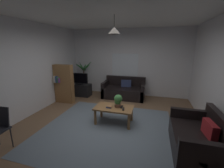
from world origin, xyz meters
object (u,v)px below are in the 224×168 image
Objects in this scene: coffee_table at (114,110)px; book_on_table_1 at (109,106)px; tv at (79,79)px; potted_palm_corner at (84,77)px; couch_under_window at (124,91)px; tv_stand at (80,90)px; remote_on_table_1 at (122,107)px; potted_plant_on_table at (118,100)px; pendant_lamp at (114,30)px; book_on_table_0 at (109,107)px; bookshelf_corner at (64,84)px; couch_right_side at (198,140)px; remote_on_table_0 at (123,109)px.

coffee_table is 8.40× the size of book_on_table_1.
potted_palm_corner reaches higher than tv.
couch_under_window is 1.63× the size of coffee_table.
tv reaches higher than coffee_table.
potted_palm_corner is at bearing 93.48° from tv_stand.
book_on_table_1 is at bearing -144.19° from coffee_table.
tv_stand is 0.62× the size of potted_palm_corner.
remote_on_table_1 is at bearing -39.36° from tv_stand.
book_on_table_1 is at bearing -51.19° from potted_palm_corner.
couch_under_window reaches higher than remote_on_table_1.
pendant_lamp reaches higher than potted_plant_on_table.
coffee_table is 1.13× the size of tv_stand.
book_on_table_0 is (0.04, -2.18, 0.20)m from couch_under_window.
tv is 0.49m from potted_palm_corner.
tv_stand is 0.64× the size of bookshelf_corner.
couch_under_window is 3.45m from couch_right_side.
bookshelf_corner is at bearing -102.37° from tv_stand.
potted_palm_corner is at bearing 128.81° from book_on_table_1.
tv is 0.52× the size of potted_palm_corner.
coffee_table is at bearing -116.57° from pendant_lamp.
couch_right_side is at bearing -17.49° from book_on_table_1.
tv reaches higher than book_on_table_1.
book_on_table_0 reaches higher than coffee_table.
book_on_table_1 is at bearing -45.45° from tv_stand.
potted_palm_corner is at bearing -127.69° from couch_right_side.
tv_stand is at bearing 137.21° from coffee_table.
book_on_table_1 is 0.28m from potted_plant_on_table.
book_on_table_0 is at bearing 171.08° from remote_on_table_0.
potted_palm_corner is (-0.03, 0.49, -0.05)m from tv.
couch_under_window reaches higher than book_on_table_0.
couch_right_side is 10.56× the size of book_on_table_0.
potted_plant_on_table is at bearing -46.74° from potted_palm_corner.
book_on_table_0 is 0.81× the size of remote_on_table_1.
couch_under_window is 13.67× the size of book_on_table_1.
couch_right_side reaches higher than potted_plant_on_table.
couch_right_side is 0.98× the size of bookshelf_corner.
potted_palm_corner is (-0.03, 0.46, 0.44)m from tv_stand.
coffee_table is 6.35× the size of remote_on_table_0.
tv_stand is at bearing 134.30° from book_on_table_0.
tv_stand is at bearing -86.52° from potted_palm_corner.
book_on_table_1 is 0.76× the size of remote_on_table_1.
coffee_table is (-1.86, 0.69, 0.10)m from couch_right_side.
couch_under_window is at bearing 100.44° from remote_on_table_1.
pendant_lamp reaches higher than tv.
pendant_lamp is at bearing -167.01° from remote_on_table_1.
book_on_table_0 is at bearing -27.45° from bookshelf_corner.
coffee_table is 0.30m from remote_on_table_0.
potted_palm_corner is at bearing 128.57° from book_on_table_0.
coffee_table is 0.28m from potted_plant_on_table.
couch_under_window is 2.09m from potted_plant_on_table.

